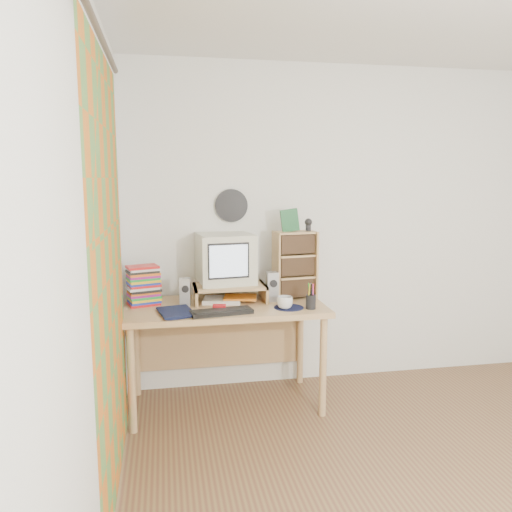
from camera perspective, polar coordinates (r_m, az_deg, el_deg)
name	(u,v)px	position (r m, az deg, el deg)	size (l,w,h in m)	color
floor	(464,509)	(2.98, 22.72, -25.14)	(3.50, 3.50, 0.00)	brown
back_wall	(346,227)	(4.07, 10.26, 3.30)	(3.50, 3.50, 0.00)	white
left_wall	(86,277)	(2.10, -18.87, -2.25)	(3.50, 3.50, 0.00)	white
curtain	(110,277)	(2.58, -16.37, -2.37)	(2.20, 2.20, 0.00)	#C4631B
wall_disc	(231,206)	(3.81, -2.84, 5.77)	(0.25, 0.25, 0.02)	black
desk	(224,321)	(3.65, -3.69, -7.38)	(1.40, 0.70, 0.75)	tan
monitor_riser	(230,288)	(3.63, -3.02, -3.72)	(0.52, 0.30, 0.12)	tan
crt_monitor	(226,259)	(3.64, -3.43, -0.37)	(0.38, 0.38, 0.36)	beige
speaker_left	(185,292)	(3.53, -8.11, -4.09)	(0.07, 0.07, 0.20)	#A5A6AA
speaker_right	(272,287)	(3.63, 1.87, -3.52)	(0.08, 0.08, 0.21)	#A5A6AA
keyboard	(222,312)	(3.32, -3.95, -6.40)	(0.41, 0.14, 0.03)	black
dvd_stack	(144,284)	(3.60, -12.71, -3.15)	(0.21, 0.15, 0.30)	brown
cd_rack	(295,265)	(3.71, 4.46, -1.01)	(0.30, 0.16, 0.50)	tan
mug	(285,303)	(3.43, 3.31, -5.35)	(0.11, 0.11, 0.09)	silver
diary	(160,312)	(3.33, -10.92, -6.27)	(0.26, 0.19, 0.05)	#0E1433
mousepad	(289,308)	(3.47, 3.77, -5.90)	(0.21, 0.21, 0.00)	black
pen_cup	(311,299)	(3.44, 6.29, -4.91)	(0.07, 0.07, 0.14)	black
papers	(229,299)	(3.63, -3.10, -4.98)	(0.27, 0.20, 0.04)	silver
red_box	(219,308)	(3.38, -4.21, -5.95)	(0.09, 0.05, 0.04)	red
game_box	(290,220)	(3.65, 3.87, 4.09)	(0.13, 0.03, 0.16)	#175228
webcam	(308,225)	(3.70, 6.00, 3.58)	(0.06, 0.06, 0.09)	black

